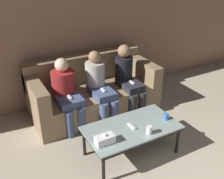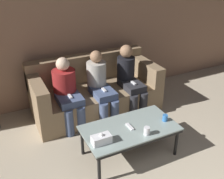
{
  "view_description": "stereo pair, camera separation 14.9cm",
  "coord_description": "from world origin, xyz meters",
  "views": [
    {
      "loc": [
        -1.55,
        -0.22,
        2.33
      ],
      "look_at": [
        0.0,
        2.61,
        0.67
      ],
      "focal_mm": 42.0,
      "sensor_mm": 36.0,
      "label": 1
    },
    {
      "loc": [
        -1.42,
        -0.28,
        2.33
      ],
      "look_at": [
        0.0,
        2.61,
        0.67
      ],
      "focal_mm": 42.0,
      "sensor_mm": 36.0,
      "label": 2
    }
  ],
  "objects": [
    {
      "name": "cup_near_right",
      "position": [
        0.43,
        1.94,
        0.47
      ],
      "size": [
        0.07,
        0.07,
        0.09
      ],
      "color": "#3372BF",
      "rests_on": "coffee_table"
    },
    {
      "name": "coffee_table",
      "position": [
        -0.05,
        2.01,
        0.38
      ],
      "size": [
        1.17,
        0.64,
        0.42
      ],
      "color": "#8C9E99",
      "rests_on": "ground_plane"
    },
    {
      "name": "seated_person_mid_left",
      "position": [
        0.0,
        3.02,
        0.56
      ],
      "size": [
        0.31,
        0.67,
        1.06
      ],
      "color": "#47567A",
      "rests_on": "ground_plane"
    },
    {
      "name": "couch",
      "position": [
        0.0,
        3.26,
        0.32
      ],
      "size": [
        2.01,
        0.93,
        0.87
      ],
      "color": "#897051",
      "rests_on": "ground_plane"
    },
    {
      "name": "tissue_box",
      "position": [
        -0.48,
        1.89,
        0.48
      ],
      "size": [
        0.22,
        0.12,
        0.13
      ],
      "color": "white",
      "rests_on": "coffee_table"
    },
    {
      "name": "wall_back",
      "position": [
        0.0,
        3.8,
        1.3
      ],
      "size": [
        12.0,
        0.06,
        2.6
      ],
      "color": "#9E755B",
      "rests_on": "ground_plane"
    },
    {
      "name": "seated_person_left_end",
      "position": [
        -0.52,
        3.05,
        0.56
      ],
      "size": [
        0.34,
        0.64,
        1.04
      ],
      "color": "#47567A",
      "rests_on": "ground_plane"
    },
    {
      "name": "cup_near_left",
      "position": [
        0.06,
        1.8,
        0.48
      ],
      "size": [
        0.07,
        0.07,
        0.1
      ],
      "color": "silver",
      "rests_on": "coffee_table"
    },
    {
      "name": "game_remote",
      "position": [
        -0.05,
        2.01,
        0.43
      ],
      "size": [
        0.04,
        0.15,
        0.02
      ],
      "color": "white",
      "rests_on": "coffee_table"
    },
    {
      "name": "seated_person_mid_right",
      "position": [
        0.52,
        3.03,
        0.57
      ],
      "size": [
        0.31,
        0.64,
        1.08
      ],
      "color": "#28282D",
      "rests_on": "ground_plane"
    }
  ]
}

